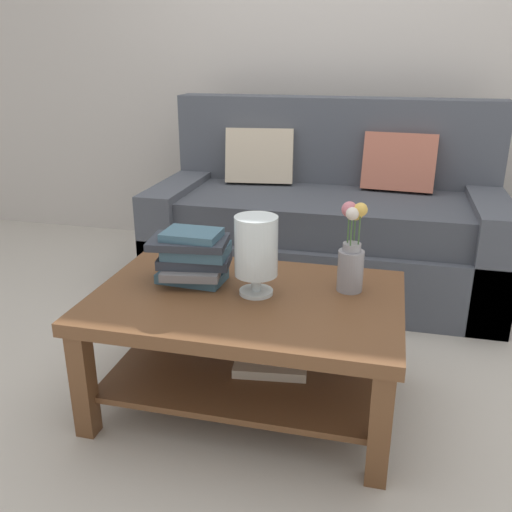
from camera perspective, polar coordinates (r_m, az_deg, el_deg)
ground_plane at (r=2.56m, az=3.26°, el=-10.53°), size 10.00×10.00×0.00m
back_wall at (r=3.83m, az=8.59°, el=20.79°), size 6.40×0.12×2.70m
couch at (r=3.24m, az=7.24°, el=3.21°), size 1.92×0.90×1.06m
coffee_table at (r=2.10m, az=-0.90°, el=-7.23°), size 1.14×0.75×0.47m
book_stack_main at (r=2.14m, az=-6.53°, el=-0.04°), size 0.33×0.24×0.21m
glass_hurricane_vase at (r=1.99m, az=0.03°, el=0.73°), size 0.16×0.16×0.30m
flower_pitcher at (r=2.07m, az=9.84°, el=0.34°), size 0.10×0.11×0.34m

